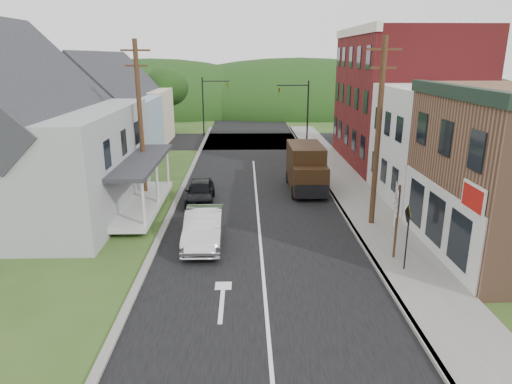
{
  "coord_description": "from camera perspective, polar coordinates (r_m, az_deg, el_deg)",
  "views": [
    {
      "loc": [
        -0.67,
        -17.66,
        8.14
      ],
      "look_at": [
        -0.18,
        2.11,
        2.2
      ],
      "focal_mm": 32.0,
      "sensor_mm": 36.0,
      "label": 1
    }
  ],
  "objects": [
    {
      "name": "tree_left_c",
      "position": [
        41.94,
        -27.97,
        11.82
      ],
      "size": [
        5.8,
        5.8,
        8.41
      ],
      "color": "#382616",
      "rests_on": "ground"
    },
    {
      "name": "forested_ridge",
      "position": [
        73.12,
        -0.9,
        10.33
      ],
      "size": [
        90.0,
        30.0,
        16.0
      ],
      "primitive_type": "ellipsoid",
      "color": "black",
      "rests_on": "ground"
    },
    {
      "name": "silver_sedan",
      "position": [
        20.53,
        -6.54,
        -4.44
      ],
      "size": [
        1.69,
        4.68,
        1.54
      ],
      "primitive_type": "imported",
      "rotation": [
        0.0,
        0.0,
        0.01
      ],
      "color": "silver",
      "rests_on": "ground"
    },
    {
      "name": "sidewalk_right",
      "position": [
        27.69,
        12.37,
        -0.61
      ],
      "size": [
        2.8,
        55.0,
        0.15
      ],
      "primitive_type": "cube",
      "color": "slate",
      "rests_on": "ground"
    },
    {
      "name": "house_blue",
      "position": [
        36.44,
        -18.1,
        8.9
      ],
      "size": [
        7.14,
        8.16,
        7.28
      ],
      "color": "#87A4B8",
      "rests_on": "ground"
    },
    {
      "name": "utility_pole_left",
      "position": [
        26.55,
        -14.26,
        8.67
      ],
      "size": [
        1.6,
        0.26,
        9.0
      ],
      "color": "#472D19",
      "rests_on": "ground"
    },
    {
      "name": "storefront_white",
      "position": [
        28.29,
        23.75,
        5.35
      ],
      "size": [
        8.0,
        7.0,
        6.5
      ],
      "primitive_type": "cube",
      "color": "silver",
      "rests_on": "ground"
    },
    {
      "name": "curb_right",
      "position": [
        27.4,
        9.63,
        -0.64
      ],
      "size": [
        0.2,
        55.0,
        0.15
      ],
      "primitive_type": "cube",
      "color": "slate",
      "rests_on": "ground"
    },
    {
      "name": "storefront_red",
      "position": [
        36.81,
        17.91,
        11.04
      ],
      "size": [
        8.0,
        12.0,
        10.0
      ],
      "primitive_type": "cube",
      "color": "maroon",
      "rests_on": "ground"
    },
    {
      "name": "house_gray",
      "position": [
        26.52,
        -26.87,
        6.46
      ],
      "size": [
        10.2,
        12.24,
        8.35
      ],
      "color": "#95979A",
      "rests_on": "ground"
    },
    {
      "name": "traffic_signal_left",
      "position": [
        48.5,
        -5.82,
        11.46
      ],
      "size": [
        2.87,
        0.2,
        6.0
      ],
      "color": "black",
      "rests_on": "ground"
    },
    {
      "name": "ground",
      "position": [
        19.46,
        0.7,
        -8.01
      ],
      "size": [
        120.0,
        120.0,
        0.0
      ],
      "primitive_type": "plane",
      "color": "#2D4719",
      "rests_on": "ground"
    },
    {
      "name": "tree_left_d",
      "position": [
        50.46,
        -11.2,
        12.72
      ],
      "size": [
        4.8,
        4.8,
        6.94
      ],
      "color": "#382616",
      "rests_on": "ground"
    },
    {
      "name": "dark_sedan",
      "position": [
        26.23,
        -6.99,
        0.03
      ],
      "size": [
        1.67,
        3.95,
        1.33
      ],
      "primitive_type": "imported",
      "rotation": [
        0.0,
        0.0,
        0.03
      ],
      "color": "black",
      "rests_on": "ground"
    },
    {
      "name": "cross_road",
      "position": [
        45.4,
        -0.55,
        6.4
      ],
      "size": [
        60.0,
        9.0,
        0.02
      ],
      "primitive_type": "cube",
      "color": "black",
      "rests_on": "ground"
    },
    {
      "name": "warning_sign",
      "position": [
        18.29,
        18.39,
        -4.35
      ],
      "size": [
        0.12,
        0.73,
        2.63
      ],
      "rotation": [
        0.0,
        0.0,
        -0.05
      ],
      "color": "black",
      "rests_on": "sidewalk_right"
    },
    {
      "name": "utility_pole_right",
      "position": [
        22.35,
        15.02,
        7.18
      ],
      "size": [
        1.6,
        0.26,
        9.0
      ],
      "color": "#472D19",
      "rests_on": "ground"
    },
    {
      "name": "route_sign_cluster",
      "position": [
        19.14,
        17.17,
        -2.3
      ],
      "size": [
        0.52,
        1.72,
        3.09
      ],
      "rotation": [
        0.0,
        0.0,
        -0.27
      ],
      "color": "#472D19",
      "rests_on": "sidewalk_right"
    },
    {
      "name": "curb_left",
      "position": [
        27.2,
        -9.77,
        -0.81
      ],
      "size": [
        0.3,
        55.0,
        0.12
      ],
      "primitive_type": "cube",
      "color": "slate",
      "rests_on": "ground"
    },
    {
      "name": "delivery_van",
      "position": [
        28.46,
        6.29,
        2.98
      ],
      "size": [
        2.12,
        5.06,
        2.82
      ],
      "rotation": [
        0.0,
        0.0,
        0.0
      ],
      "color": "black",
      "rests_on": "ground"
    },
    {
      "name": "house_cream",
      "position": [
        45.21,
        -15.54,
        10.48
      ],
      "size": [
        7.14,
        8.16,
        7.28
      ],
      "color": "beige",
      "rests_on": "ground"
    },
    {
      "name": "traffic_signal_right",
      "position": [
        41.69,
        5.53,
        10.61
      ],
      "size": [
        2.87,
        0.2,
        6.0
      ],
      "color": "black",
      "rests_on": "ground"
    },
    {
      "name": "road",
      "position": [
        28.84,
        -0.03,
        0.33
      ],
      "size": [
        9.0,
        90.0,
        0.02
      ],
      "primitive_type": "cube",
      "color": "black",
      "rests_on": "ground"
    }
  ]
}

